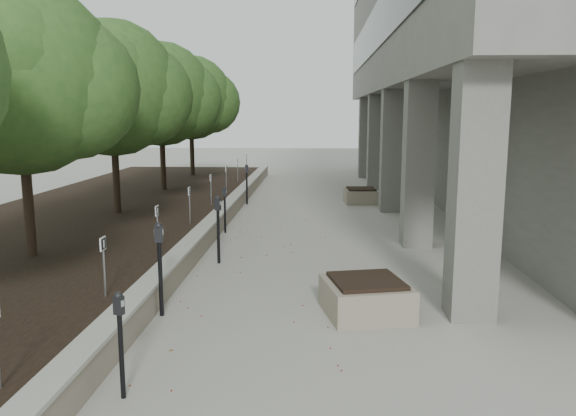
% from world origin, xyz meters
% --- Properties ---
extents(ground, '(90.00, 90.00, 0.00)m').
position_xyz_m(ground, '(0.00, 0.00, 0.00)').
color(ground, gray).
rests_on(ground, ground).
extents(retaining_wall, '(0.39, 26.00, 0.50)m').
position_xyz_m(retaining_wall, '(-1.82, 9.00, 0.25)').
color(retaining_wall, gray).
rests_on(retaining_wall, ground).
extents(planting_bed, '(7.00, 26.00, 0.40)m').
position_xyz_m(planting_bed, '(-5.50, 9.00, 0.20)').
color(planting_bed, black).
rests_on(planting_bed, ground).
extents(crabapple_tree_2, '(4.60, 4.00, 5.44)m').
position_xyz_m(crabapple_tree_2, '(-4.80, 3.00, 3.12)').
color(crabapple_tree_2, '#2A501E').
rests_on(crabapple_tree_2, planting_bed).
extents(crabapple_tree_3, '(4.60, 4.00, 5.44)m').
position_xyz_m(crabapple_tree_3, '(-4.80, 8.00, 3.12)').
color(crabapple_tree_3, '#2A501E').
rests_on(crabapple_tree_3, planting_bed).
extents(crabapple_tree_4, '(4.60, 4.00, 5.44)m').
position_xyz_m(crabapple_tree_4, '(-4.80, 13.00, 3.12)').
color(crabapple_tree_4, '#2A501E').
rests_on(crabapple_tree_4, planting_bed).
extents(crabapple_tree_5, '(4.60, 4.00, 5.44)m').
position_xyz_m(crabapple_tree_5, '(-4.80, 18.00, 3.12)').
color(crabapple_tree_5, '#2A501E').
rests_on(crabapple_tree_5, planting_bed).
extents(parking_sign_2, '(0.04, 0.22, 0.96)m').
position_xyz_m(parking_sign_2, '(-2.35, 0.50, 0.88)').
color(parking_sign_2, black).
rests_on(parking_sign_2, planting_bed).
extents(parking_sign_3, '(0.04, 0.22, 0.96)m').
position_xyz_m(parking_sign_3, '(-2.35, 3.50, 0.88)').
color(parking_sign_3, black).
rests_on(parking_sign_3, planting_bed).
extents(parking_sign_4, '(0.04, 0.22, 0.96)m').
position_xyz_m(parking_sign_4, '(-2.35, 6.50, 0.88)').
color(parking_sign_4, black).
rests_on(parking_sign_4, planting_bed).
extents(parking_sign_5, '(0.04, 0.22, 0.96)m').
position_xyz_m(parking_sign_5, '(-2.35, 9.50, 0.88)').
color(parking_sign_5, black).
rests_on(parking_sign_5, planting_bed).
extents(parking_sign_6, '(0.04, 0.22, 0.96)m').
position_xyz_m(parking_sign_6, '(-2.35, 12.50, 0.88)').
color(parking_sign_6, black).
rests_on(parking_sign_6, planting_bed).
extents(parking_sign_7, '(0.04, 0.22, 0.96)m').
position_xyz_m(parking_sign_7, '(-2.35, 15.50, 0.88)').
color(parking_sign_7, black).
rests_on(parking_sign_7, planting_bed).
extents(parking_sign_8, '(0.04, 0.22, 0.96)m').
position_xyz_m(parking_sign_8, '(-2.35, 18.50, 0.88)').
color(parking_sign_8, black).
rests_on(parking_sign_8, planting_bed).
extents(parking_meter_1, '(0.15, 0.13, 1.27)m').
position_xyz_m(parking_meter_1, '(-1.26, -1.90, 0.64)').
color(parking_meter_1, black).
rests_on(parking_meter_1, ground).
extents(parking_meter_2, '(0.16, 0.12, 1.54)m').
position_xyz_m(parking_meter_2, '(-1.55, 0.79, 0.77)').
color(parking_meter_2, black).
rests_on(parking_meter_2, ground).
extents(parking_meter_3, '(0.17, 0.14, 1.49)m').
position_xyz_m(parking_meter_3, '(-1.18, 4.05, 0.74)').
color(parking_meter_3, black).
rests_on(parking_meter_3, ground).
extents(parking_meter_4, '(0.13, 0.10, 1.27)m').
position_xyz_m(parking_meter_4, '(-1.55, 7.22, 0.64)').
color(parking_meter_4, black).
rests_on(parking_meter_4, ground).
extents(parking_meter_5, '(0.16, 0.13, 1.44)m').
position_xyz_m(parking_meter_5, '(-1.55, 12.10, 0.72)').
color(parking_meter_5, black).
rests_on(parking_meter_5, ground).
extents(planter_front, '(1.54, 1.54, 0.60)m').
position_xyz_m(planter_front, '(1.76, 1.00, 0.30)').
color(planter_front, gray).
rests_on(planter_front, ground).
extents(planter_back, '(1.25, 1.25, 0.55)m').
position_xyz_m(planter_back, '(2.56, 12.64, 0.28)').
color(planter_back, gray).
rests_on(planter_back, ground).
extents(berry_scatter, '(3.30, 14.10, 0.02)m').
position_xyz_m(berry_scatter, '(-0.10, 5.00, 0.01)').
color(berry_scatter, maroon).
rests_on(berry_scatter, ground).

